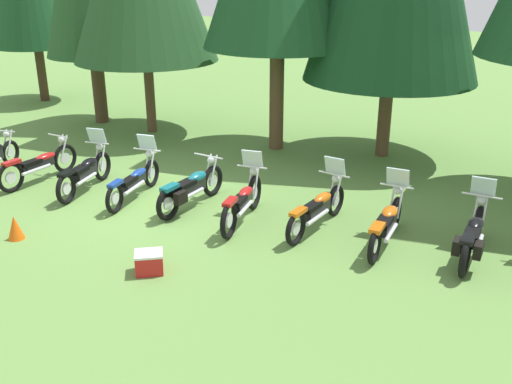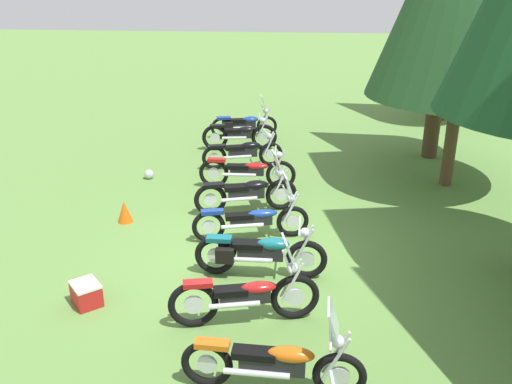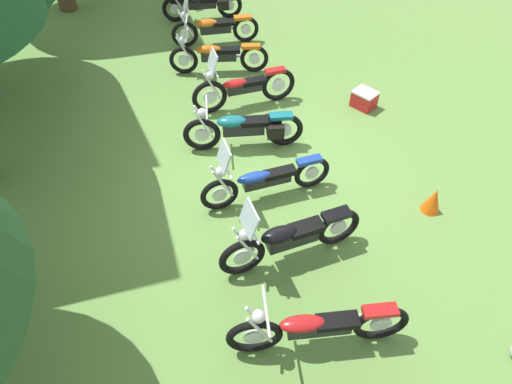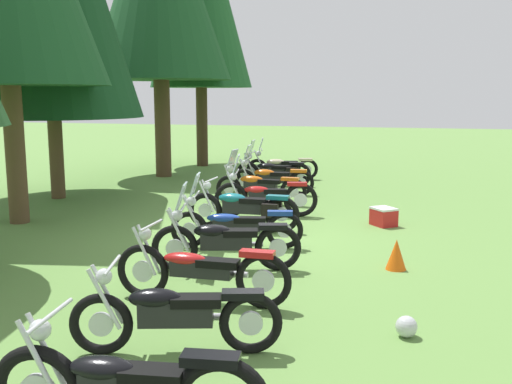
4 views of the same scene
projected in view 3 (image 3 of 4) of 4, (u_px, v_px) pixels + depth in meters
ground_plane at (259, 169)px, 8.28m from camera, size 80.00×80.00×0.00m
motorcycle_3 at (318, 327)px, 5.58m from camera, size 0.67×2.39×1.02m
motorcycle_4 at (290, 237)px, 6.54m from camera, size 0.86×2.25×1.37m
motorcycle_5 at (265, 179)px, 7.46m from camera, size 0.84×2.31×1.34m
motorcycle_6 at (245, 128)px, 8.41m from camera, size 0.77×2.33×1.02m
motorcycle_7 at (243, 87)px, 9.37m from camera, size 0.79×2.27×1.39m
motorcycle_8 at (217, 55)px, 10.37m from camera, size 0.70×2.37×1.35m
motorcycle_9 at (214, 28)px, 11.35m from camera, size 0.66×2.29×1.35m
motorcycle_10 at (203, 4)px, 12.38m from camera, size 0.73×2.27×1.37m
picnic_cooler at (364, 99)px, 9.56m from camera, size 0.63×0.62×0.38m
traffic_cone at (433, 200)px, 7.39m from camera, size 0.32×0.32×0.48m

